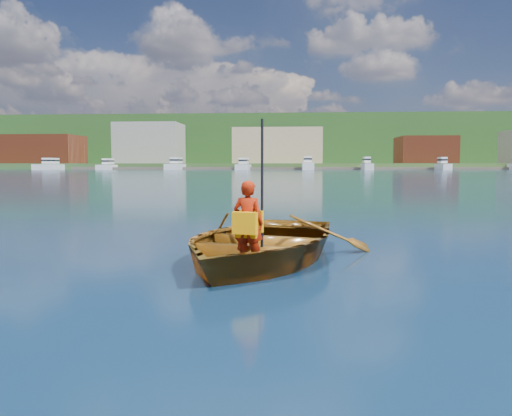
{
  "coord_description": "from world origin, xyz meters",
  "views": [
    {
      "loc": [
        -0.25,
        -8.62,
        1.48
      ],
      "look_at": [
        -0.79,
        -0.98,
        0.82
      ],
      "focal_mm": 35.0,
      "sensor_mm": 36.0,
      "label": 1
    }
  ],
  "objects_px": {
    "child_paddler": "(248,223)",
    "dock": "(327,168)",
    "marina_yachts": "(265,165)",
    "rowboat": "(260,241)"
  },
  "relations": [
    {
      "from": "child_paddler",
      "to": "dock",
      "type": "xyz_separation_m",
      "value": [
        11.75,
        149.89,
        -0.29
      ]
    },
    {
      "from": "rowboat",
      "to": "marina_yachts",
      "type": "height_order",
      "value": "marina_yachts"
    },
    {
      "from": "dock",
      "to": "marina_yachts",
      "type": "distance_m",
      "value": 19.73
    },
    {
      "from": "marina_yachts",
      "to": "child_paddler",
      "type": "bearing_deg",
      "value": -87.09
    },
    {
      "from": "child_paddler",
      "to": "dock",
      "type": "distance_m",
      "value": 150.35
    },
    {
      "from": "child_paddler",
      "to": "marina_yachts",
      "type": "height_order",
      "value": "marina_yachts"
    },
    {
      "from": "dock",
      "to": "marina_yachts",
      "type": "relative_size",
      "value": 1.08
    },
    {
      "from": "rowboat",
      "to": "child_paddler",
      "type": "xyz_separation_m",
      "value": [
        -0.1,
        -0.91,
        0.4
      ]
    },
    {
      "from": "rowboat",
      "to": "marina_yachts",
      "type": "xyz_separation_m",
      "value": [
        -7.49,
        144.32,
        1.08
      ]
    },
    {
      "from": "dock",
      "to": "marina_yachts",
      "type": "bearing_deg",
      "value": -166.32
    }
  ]
}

